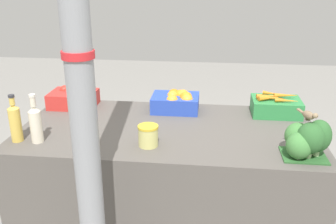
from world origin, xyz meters
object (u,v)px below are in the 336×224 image
(orange_crate, at_px, (177,101))
(pickle_jar, at_px, (148,136))
(broccoli_pile, at_px, (307,139))
(sparrow_bird, at_px, (309,115))
(carrot_crate, at_px, (276,106))
(apple_crate, at_px, (73,97))
(juice_bottle_golden, at_px, (15,122))
(juice_bottle_cloudy, at_px, (36,123))
(support_pole, at_px, (79,64))

(orange_crate, xyz_separation_m, pickle_jar, (-0.10, -0.56, -0.01))
(broccoli_pile, distance_m, sparrow_bird, 0.13)
(carrot_crate, distance_m, pickle_jar, 0.93)
(apple_crate, distance_m, carrot_crate, 1.37)
(sparrow_bird, bearing_deg, broccoli_pile, 75.63)
(juice_bottle_golden, bearing_deg, juice_bottle_cloudy, 0.00)
(broccoli_pile, xyz_separation_m, sparrow_bird, (-0.01, -0.00, 0.13))
(pickle_jar, bearing_deg, apple_crate, 137.45)
(juice_bottle_cloudy, bearing_deg, orange_crate, 39.02)
(juice_bottle_cloudy, bearing_deg, pickle_jar, 1.98)
(juice_bottle_cloudy, distance_m, pickle_jar, 0.61)
(juice_bottle_cloudy, bearing_deg, juice_bottle_golden, -180.00)
(sparrow_bird, bearing_deg, juice_bottle_golden, -122.70)
(apple_crate, height_order, carrot_crate, carrot_crate)
(juice_bottle_cloudy, bearing_deg, broccoli_pile, -0.62)
(apple_crate, distance_m, juice_bottle_cloudy, 0.59)
(pickle_jar, relative_size, sparrow_bird, 0.95)
(juice_bottle_golden, relative_size, sparrow_bird, 2.20)
(orange_crate, height_order, juice_bottle_cloudy, juice_bottle_cloudy)
(support_pole, distance_m, sparrow_bird, 1.11)
(juice_bottle_cloudy, relative_size, pickle_jar, 2.37)
(juice_bottle_golden, xyz_separation_m, pickle_jar, (0.73, 0.02, -0.05))
(support_pole, bearing_deg, juice_bottle_cloudy, 134.82)
(broccoli_pile, distance_m, juice_bottle_cloudy, 1.42)
(support_pole, distance_m, carrot_crate, 1.46)
(support_pole, relative_size, orange_crate, 8.49)
(support_pole, xyz_separation_m, apple_crate, (-0.44, 1.02, -0.49))
(apple_crate, relative_size, juice_bottle_cloudy, 1.13)
(carrot_crate, bearing_deg, juice_bottle_golden, -158.64)
(pickle_jar, bearing_deg, support_pole, -111.85)
(apple_crate, bearing_deg, orange_crate, -0.84)
(support_pole, height_order, broccoli_pile, support_pole)
(carrot_crate, bearing_deg, sparrow_bird, -85.10)
(apple_crate, relative_size, orange_crate, 1.00)
(juice_bottle_golden, bearing_deg, support_pole, -38.37)
(orange_crate, bearing_deg, juice_bottle_cloudy, -140.98)
(support_pole, distance_m, juice_bottle_cloudy, 0.75)
(apple_crate, relative_size, juice_bottle_golden, 1.16)
(apple_crate, height_order, orange_crate, orange_crate)
(carrot_crate, bearing_deg, apple_crate, 179.56)
(orange_crate, xyz_separation_m, juice_bottle_cloudy, (-0.71, -0.58, 0.05))
(orange_crate, bearing_deg, support_pole, -105.64)
(carrot_crate, xyz_separation_m, juice_bottle_cloudy, (-1.36, -0.58, 0.05))
(support_pole, relative_size, juice_bottle_cloudy, 9.58)
(orange_crate, xyz_separation_m, juice_bottle_golden, (-0.83, -0.58, 0.05))
(orange_crate, height_order, carrot_crate, orange_crate)
(support_pole, xyz_separation_m, sparrow_bird, (0.98, 0.41, -0.32))
(apple_crate, bearing_deg, broccoli_pile, -22.94)
(support_pole, distance_m, orange_crate, 1.15)
(carrot_crate, relative_size, broccoli_pile, 1.33)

